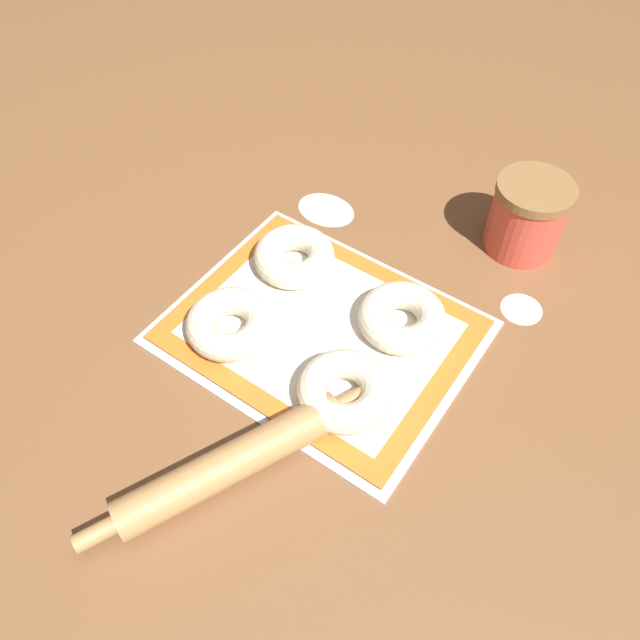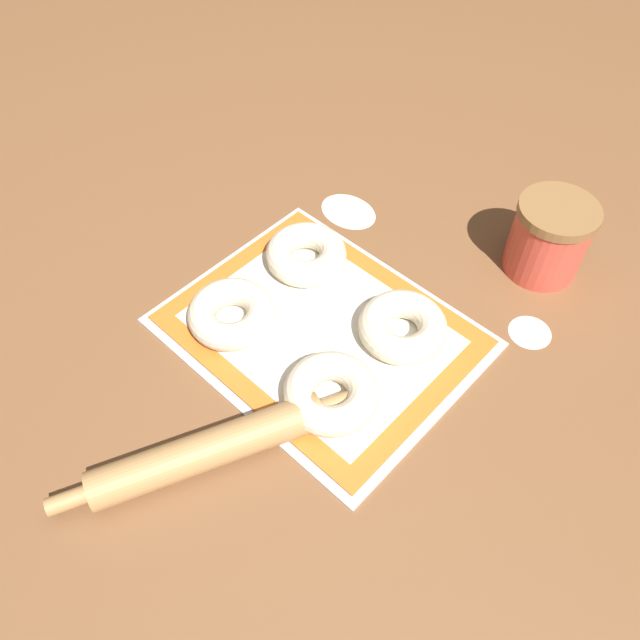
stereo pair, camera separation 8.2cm
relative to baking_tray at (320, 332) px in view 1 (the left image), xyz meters
The scene contains 11 objects.
ground_plane 0.01m from the baking_tray, 169.39° to the left, with size 2.80×2.80×0.00m, color brown.
baking_tray is the anchor object (origin of this frame).
baking_mat 0.01m from the baking_tray, ahead, with size 0.42×0.33×0.00m.
bagel_front_left 0.14m from the baking_tray, 141.86° to the right, with size 0.13×0.13×0.04m.
bagel_front_right 0.13m from the baking_tray, 39.98° to the right, with size 0.13×0.13×0.04m.
bagel_back_left 0.14m from the baking_tray, 142.72° to the left, with size 0.13×0.13×0.04m.
bagel_back_right 0.12m from the baking_tray, 37.29° to the left, with size 0.13×0.13×0.04m.
flour_canister 0.39m from the baking_tray, 64.54° to the left, with size 0.12×0.12×0.13m.
rolling_pin 0.25m from the baking_tray, 81.22° to the right, with size 0.19×0.38×0.05m.
flour_patch_near 0.32m from the baking_tray, 43.62° to the left, with size 0.06×0.06×0.00m.
flour_patch_far 0.28m from the baking_tray, 122.79° to the left, with size 0.11×0.08×0.00m.
Camera 1 is at (0.34, -0.47, 0.75)m, focal length 35.00 mm.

